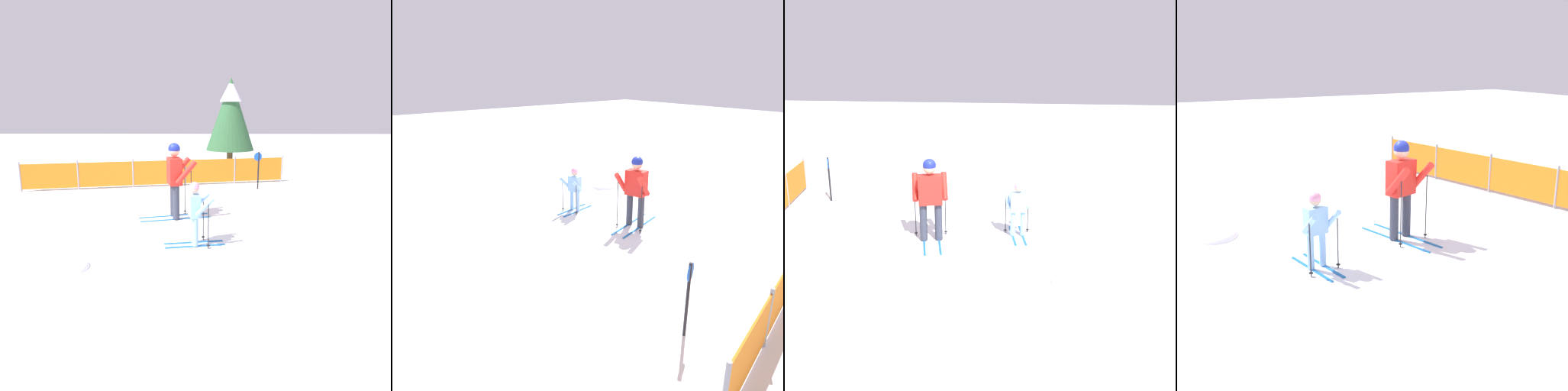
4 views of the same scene
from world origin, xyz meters
The scene contains 5 objects.
ground_plane centered at (0.00, 0.00, 0.00)m, with size 60.00×60.00×0.00m, color white.
skier_adult centered at (0.27, 0.28, 1.09)m, with size 1.76×0.89×1.82m.
skier_child centered at (0.76, -1.58, 0.74)m, with size 1.21×0.59×1.26m.
trail_marker centered at (2.76, 3.70, 0.77)m, with size 0.27×0.11×1.23m.
snow_mound centered at (-1.51, -2.72, 0.00)m, with size 0.98×0.84×0.39m, color white.
Camera 2 is at (6.99, 6.46, 3.84)m, focal length 35.00 mm.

